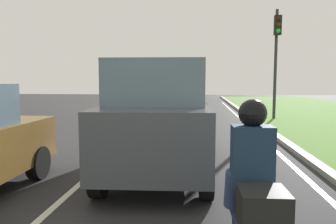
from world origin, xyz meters
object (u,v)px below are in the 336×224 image
at_px(rider_person, 252,154).
at_px(traffic_light_near_right, 277,46).
at_px(car_suv_ahead, 159,117).
at_px(motorcycle, 251,216).

relative_size(rider_person, traffic_light_near_right, 0.22).
height_order(car_suv_ahead, rider_person, car_suv_ahead).
xyz_separation_m(car_suv_ahead, traffic_light_near_right, (4.48, 9.33, 2.33)).
xyz_separation_m(rider_person, traffic_light_near_right, (3.16, 12.68, 2.30)).
distance_m(car_suv_ahead, traffic_light_near_right, 10.61).
bearing_deg(rider_person, traffic_light_near_right, 74.44).
relative_size(motorcycle, traffic_light_near_right, 0.36).
bearing_deg(traffic_light_near_right, car_suv_ahead, -115.68).
bearing_deg(motorcycle, car_suv_ahead, 109.70).
distance_m(car_suv_ahead, rider_person, 3.60).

